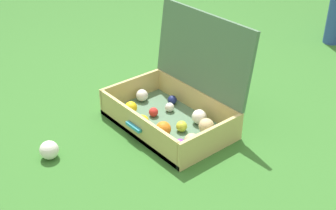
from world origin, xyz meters
The scene contains 3 objects.
ground_plane centered at (0.00, 0.00, 0.00)m, with size 16.00×16.00×0.00m, color #336B28.
open_suitcase centered at (0.01, 0.01, 0.12)m, with size 0.67×0.50×0.56m.
stray_ball_on_grass centered at (-0.14, -0.65, 0.05)m, with size 0.09×0.09×0.09m, color white.
Camera 1 is at (1.53, -1.31, 1.29)m, focal length 47.75 mm.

